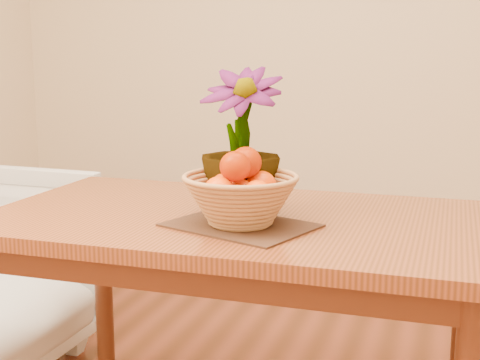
% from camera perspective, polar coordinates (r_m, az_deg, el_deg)
% --- Properties ---
extents(wall_back, '(4.00, 0.02, 2.70)m').
position_cam_1_polar(wall_back, '(3.72, 9.41, 12.99)').
color(wall_back, beige).
rests_on(wall_back, floor).
extents(table, '(1.40, 0.80, 0.75)m').
position_cam_1_polar(table, '(1.89, -0.12, -5.55)').
color(table, brown).
rests_on(table, floor).
extents(placemat, '(0.42, 0.37, 0.01)m').
position_cam_1_polar(placemat, '(1.74, 0.05, -3.89)').
color(placemat, '#3A2215').
rests_on(placemat, table).
extents(wicker_basket, '(0.30, 0.30, 0.12)m').
position_cam_1_polar(wicker_basket, '(1.73, 0.05, -1.84)').
color(wicker_basket, '#A77345').
rests_on(wicker_basket, placemat).
extents(orange_pile, '(0.19, 0.19, 0.15)m').
position_cam_1_polar(orange_pile, '(1.71, 0.06, 0.18)').
color(orange_pile, '#FC3D04').
rests_on(orange_pile, wicker_basket).
extents(potted_plant, '(0.24, 0.24, 0.41)m').
position_cam_1_polar(potted_plant, '(1.84, 0.04, 3.28)').
color(potted_plant, '#164614').
rests_on(potted_plant, table).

